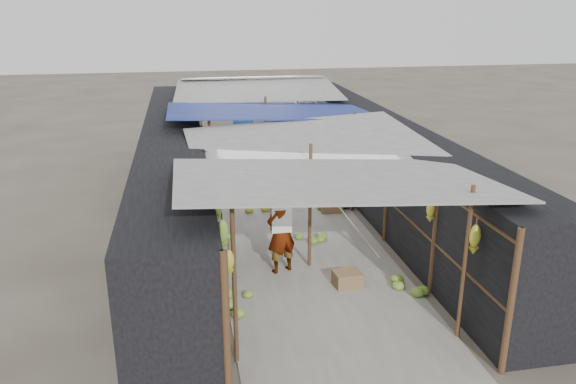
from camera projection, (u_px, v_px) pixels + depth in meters
ground at (351, 348)px, 8.85m from camera, size 80.00×80.00×0.00m
aisle_slab at (280, 208)px, 14.90m from camera, size 3.60×16.00×0.02m
stall_left at (174, 173)px, 14.07m from camera, size 1.40×15.00×2.30m
stall_right at (379, 162)px, 15.01m from camera, size 1.40×15.00×2.30m
crate_near at (347, 279)px, 10.76m from camera, size 0.54×0.45×0.30m
crate_mid at (331, 206)px, 14.65m from camera, size 0.57×0.47×0.33m
crate_back at (277, 198)px, 15.28m from camera, size 0.54×0.49×0.28m
black_basin at (344, 204)px, 15.04m from camera, size 0.57×0.57×0.17m
vendor_elderly at (281, 232)px, 11.12m from camera, size 0.74×0.62×1.73m
shopper_blue at (277, 167)px, 15.77m from camera, size 0.98×0.91×1.63m
vendor_seated at (317, 161)px, 17.87m from camera, size 0.31×0.53×0.81m
market_canopy at (279, 117)px, 14.47m from camera, size 5.62×15.20×2.77m
hanging_bananas at (284, 146)px, 14.58m from camera, size 3.95×13.91×0.80m
floor_bananas at (297, 226)px, 13.32m from camera, size 3.75×9.84×0.35m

